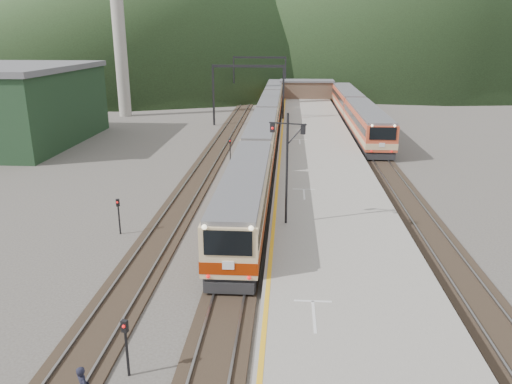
{
  "coord_description": "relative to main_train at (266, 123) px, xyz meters",
  "views": [
    {
      "loc": [
        2.65,
        -11.65,
        11.82
      ],
      "look_at": [
        0.58,
        19.16,
        2.0
      ],
      "focal_mm": 35.0,
      "sensor_mm": 36.0,
      "label": 1
    }
  ],
  "objects": [
    {
      "name": "short_signal_b",
      "position": [
        -2.95,
        -11.21,
        -0.42
      ],
      "size": [
        0.23,
        0.17,
        2.27
      ],
      "color": "black",
      "rests_on": "ground"
    },
    {
      "name": "signal_mast",
      "position": [
        2.57,
        -29.72,
        3.15
      ],
      "size": [
        2.14,
        0.72,
        6.59
      ],
      "color": "black",
      "rests_on": "platform"
    },
    {
      "name": "track_second",
      "position": [
        11.5,
        -6.05,
        -1.81
      ],
      "size": [
        2.6,
        200.0,
        0.23
      ],
      "color": "black",
      "rests_on": "ground"
    },
    {
      "name": "track_main",
      "position": [
        0.0,
        -6.05,
        -1.81
      ],
      "size": [
        2.6,
        200.0,
        0.23
      ],
      "color": "black",
      "rests_on": "ground"
    },
    {
      "name": "gantry_far",
      "position": [
        -2.85,
        33.95,
        3.7
      ],
      "size": [
        9.55,
        0.25,
        8.0
      ],
      "color": "black",
      "rests_on": "ground"
    },
    {
      "name": "hill_d",
      "position": [
        -120.0,
        193.95,
        25.62
      ],
      "size": [
        200.0,
        200.0,
        55.0
      ],
      "primitive_type": "cone",
      "color": "#2C4022",
      "rests_on": "ground"
    },
    {
      "name": "track_far",
      "position": [
        -5.0,
        -6.05,
        -1.81
      ],
      "size": [
        2.6,
        200.0,
        0.23
      ],
      "color": "black",
      "rests_on": "ground"
    },
    {
      "name": "short_signal_a",
      "position": [
        -2.96,
        -42.84,
        -0.42
      ],
      "size": [
        0.25,
        0.21,
        2.27
      ],
      "color": "black",
      "rests_on": "ground"
    },
    {
      "name": "second_train",
      "position": [
        11.5,
        10.33,
        0.22
      ],
      "size": [
        3.06,
        41.64,
        3.73
      ],
      "color": "#CB4A2D",
      "rests_on": "track_second"
    },
    {
      "name": "warehouse",
      "position": [
        -28.0,
        -4.05,
        2.44
      ],
      "size": [
        14.5,
        20.5,
        8.6
      ],
      "color": "#19321A",
      "rests_on": "ground"
    },
    {
      "name": "station_shed",
      "position": [
        5.6,
        31.95,
        0.69
      ],
      "size": [
        9.4,
        4.4,
        3.1
      ],
      "color": "brown",
      "rests_on": "platform"
    },
    {
      "name": "main_train",
      "position": [
        0.0,
        0.0,
        0.0
      ],
      "size": [
        2.71,
        74.28,
        3.3
      ],
      "color": "tan",
      "rests_on": "track_main"
    },
    {
      "name": "smokestack",
      "position": [
        -22.0,
        15.95,
        13.12
      ],
      "size": [
        1.8,
        1.8,
        30.0
      ],
      "primitive_type": "cylinder",
      "color": "#9E998E",
      "rests_on": "ground"
    },
    {
      "name": "platform",
      "position": [
        5.6,
        -8.05,
        -1.38
      ],
      "size": [
        8.0,
        100.0,
        1.0
      ],
      "primitive_type": "cube",
      "color": "gray",
      "rests_on": "ground"
    },
    {
      "name": "gantry_near",
      "position": [
        -2.85,
        8.95,
        3.7
      ],
      "size": [
        9.55,
        0.25,
        8.0
      ],
      "color": "black",
      "rests_on": "ground"
    },
    {
      "name": "short_signal_c",
      "position": [
        -7.64,
        -29.71,
        -0.42
      ],
      "size": [
        0.26,
        0.23,
        2.27
      ],
      "color": "black",
      "rests_on": "ground"
    }
  ]
}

